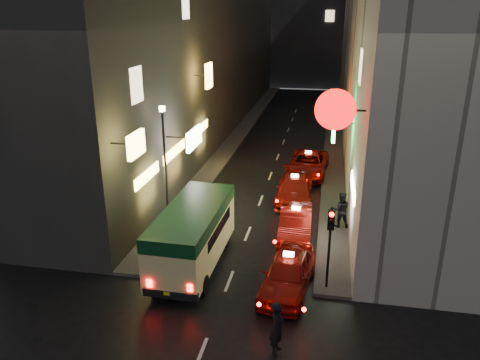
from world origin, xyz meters
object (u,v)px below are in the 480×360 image
Objects in this scene: pedestrian_crossing at (277,325)px; lamp_post at (165,159)px; minibus at (193,230)px; taxi_near at (288,270)px; traffic_light at (330,231)px.

lamp_post reaches higher than pedestrian_crossing.
minibus is 4.47m from taxi_near.
pedestrian_crossing is at bearing -51.69° from lamp_post.
minibus is at bearing 50.43° from pedestrian_crossing.
pedestrian_crossing is at bearing -111.84° from traffic_light.
lamp_post is (-6.64, 8.41, 2.66)m from pedestrian_crossing.
taxi_near is at bearing -35.08° from lamp_post.
minibus is 5.95m from traffic_light.
taxi_near is 2.38m from traffic_light.
lamp_post is at bearing 144.92° from taxi_near.
lamp_post is (-8.20, 4.53, 1.04)m from traffic_light.
taxi_near is at bearing -14.84° from minibus.
traffic_light is (1.55, 0.14, 1.80)m from taxi_near.
lamp_post is at bearing 124.14° from minibus.
lamp_post reaches higher than minibus.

